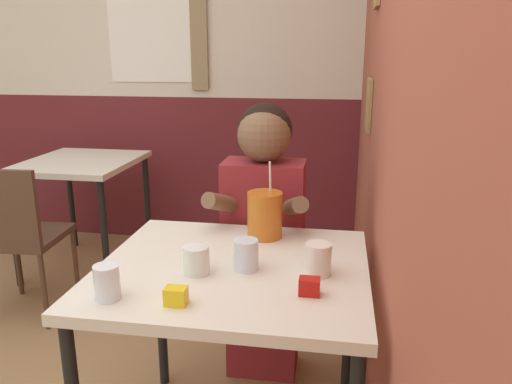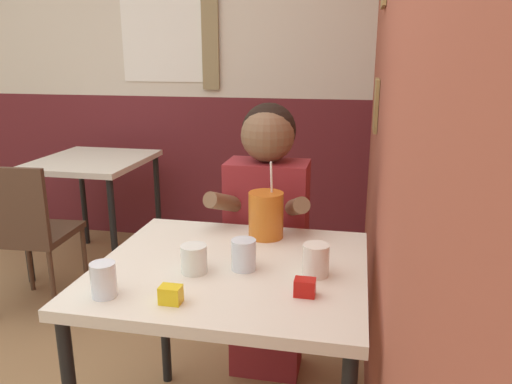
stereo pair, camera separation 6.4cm
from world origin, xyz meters
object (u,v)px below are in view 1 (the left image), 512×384
at_px(person_seated, 264,234).
at_px(chair_near_window, 16,231).
at_px(cocktail_pitcher, 265,215).
at_px(background_table, 82,174).
at_px(main_table, 233,287).

bearing_deg(person_seated, chair_near_window, 169.84).
bearing_deg(cocktail_pitcher, background_table, 139.26).
height_order(background_table, chair_near_window, chair_near_window).
bearing_deg(person_seated, background_table, 145.16).
height_order(background_table, person_seated, person_seated).
xyz_separation_m(background_table, person_seated, (1.34, -0.93, 0.01)).
distance_m(main_table, background_table, 1.97).
bearing_deg(cocktail_pitcher, person_seated, 99.24).
bearing_deg(main_table, background_table, 131.97).
relative_size(main_table, chair_near_window, 1.01).
bearing_deg(chair_near_window, main_table, -33.53).
xyz_separation_m(background_table, chair_near_window, (-0.02, -0.69, -0.15)).
bearing_deg(background_table, chair_near_window, -91.92).
relative_size(chair_near_window, person_seated, 0.71).
bearing_deg(person_seated, main_table, -92.35).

